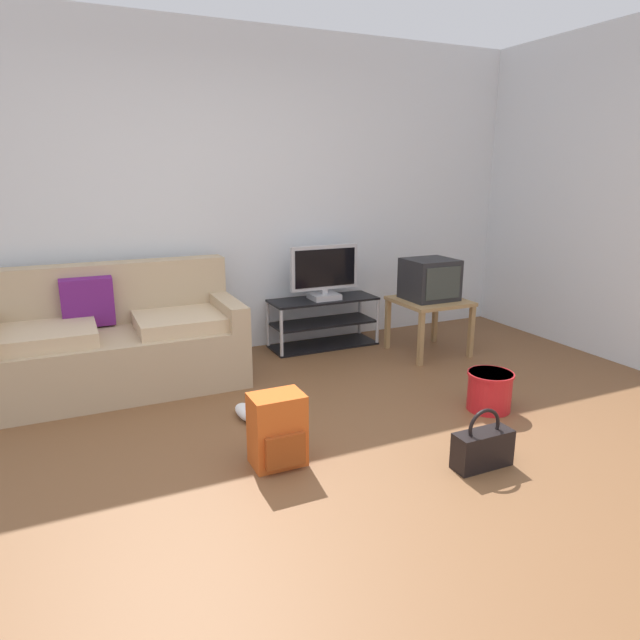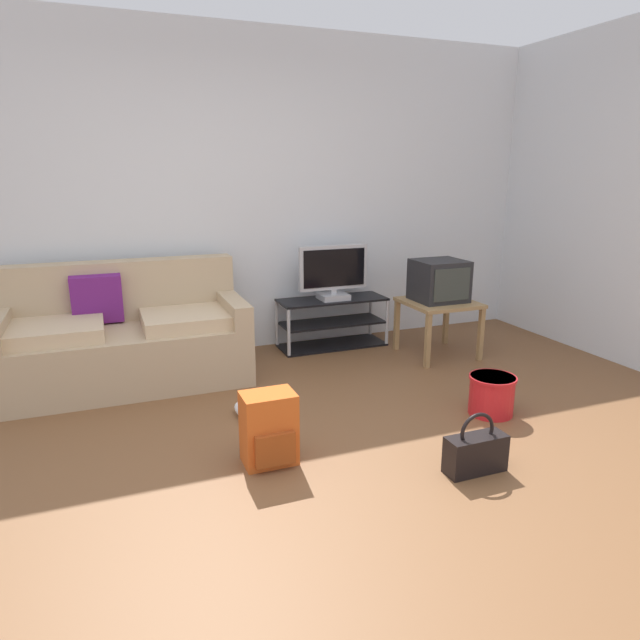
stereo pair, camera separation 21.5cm
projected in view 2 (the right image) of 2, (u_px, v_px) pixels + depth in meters
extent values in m
cube|color=brown|center=(318.00, 487.00, 2.86)|extent=(9.00, 9.80, 0.02)
cube|color=silver|center=(213.00, 196.00, 4.71)|extent=(9.00, 0.10, 2.70)
cube|color=tan|center=(126.00, 356.00, 4.18)|extent=(1.76, 0.84, 0.42)
cube|color=tan|center=(119.00, 290.00, 4.35)|extent=(1.76, 0.20, 0.46)
cube|color=tan|center=(232.00, 308.00, 4.39)|extent=(0.14, 0.84, 0.18)
cube|color=#CBAF89|center=(50.00, 331.00, 3.89)|extent=(0.71, 0.59, 0.10)
cube|color=#CBAF89|center=(191.00, 318.00, 4.23)|extent=(0.71, 0.59, 0.10)
cube|color=#661E70|center=(97.00, 299.00, 4.20)|extent=(0.36, 0.15, 0.37)
cube|color=black|center=(332.00, 300.00, 5.03)|extent=(0.97, 0.37, 0.02)
cube|color=black|center=(332.00, 322.00, 5.08)|extent=(0.93, 0.35, 0.02)
cube|color=black|center=(332.00, 345.00, 5.13)|extent=(0.97, 0.37, 0.02)
cylinder|color=#B7B7BC|center=(289.00, 333.00, 4.76)|extent=(0.03, 0.03, 0.44)
cylinder|color=#B7B7BC|center=(387.00, 322.00, 5.09)|extent=(0.03, 0.03, 0.44)
cylinder|color=#B7B7BC|center=(277.00, 323.00, 5.07)|extent=(0.03, 0.03, 0.44)
cylinder|color=#B7B7BC|center=(370.00, 314.00, 5.40)|extent=(0.03, 0.03, 0.44)
cube|color=#B2B2B7|center=(333.00, 296.00, 5.00)|extent=(0.25, 0.22, 0.05)
cube|color=#B2B2B7|center=(333.00, 292.00, 4.99)|extent=(0.05, 0.04, 0.04)
cube|color=#B2B2B7|center=(333.00, 268.00, 4.93)|extent=(0.63, 0.04, 0.39)
cube|color=black|center=(334.00, 268.00, 4.91)|extent=(0.57, 0.01, 0.33)
cube|color=#9E7A4C|center=(439.00, 303.00, 4.77)|extent=(0.57, 0.57, 0.03)
cube|color=#9E7A4C|center=(428.00, 341.00, 4.51)|extent=(0.04, 0.04, 0.45)
cube|color=#9E7A4C|center=(481.00, 334.00, 4.69)|extent=(0.04, 0.04, 0.45)
cube|color=#9E7A4C|center=(397.00, 325.00, 4.98)|extent=(0.04, 0.04, 0.45)
cube|color=#9E7A4C|center=(446.00, 320.00, 5.16)|extent=(0.04, 0.04, 0.45)
cube|color=#232326|center=(439.00, 280.00, 4.74)|extent=(0.41, 0.38, 0.35)
cube|color=#333833|center=(452.00, 285.00, 4.57)|extent=(0.34, 0.01, 0.27)
cube|color=#CC561E|center=(269.00, 428.00, 3.04)|extent=(0.29, 0.20, 0.40)
cube|color=#994116|center=(275.00, 450.00, 2.95)|extent=(0.22, 0.04, 0.18)
cylinder|color=#994116|center=(249.00, 418.00, 3.11)|extent=(0.04, 0.04, 0.32)
cylinder|color=#994116|center=(276.00, 414.00, 3.17)|extent=(0.04, 0.04, 0.32)
cube|color=black|center=(475.00, 454.00, 2.97)|extent=(0.33, 0.13, 0.20)
torus|color=black|center=(477.00, 431.00, 2.93)|extent=(0.21, 0.02, 0.21)
cylinder|color=red|center=(492.00, 395.00, 3.67)|extent=(0.29, 0.29, 0.26)
cylinder|color=red|center=(493.00, 378.00, 3.64)|extent=(0.30, 0.30, 0.02)
ellipsoid|color=white|center=(247.00, 411.00, 3.63)|extent=(0.17, 0.30, 0.09)
ellipsoid|color=white|center=(279.00, 406.00, 3.71)|extent=(0.17, 0.30, 0.09)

